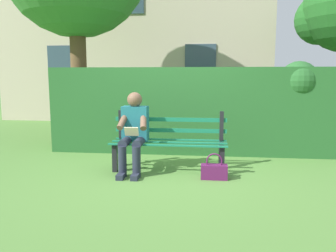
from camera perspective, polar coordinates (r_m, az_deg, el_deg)
The scene contains 6 objects.
ground at distance 5.12m, azimuth 0.13°, elevation -7.44°, with size 60.00×60.00×0.00m, color #517F38.
park_bench at distance 5.09m, azimuth 0.22°, elevation -2.66°, with size 1.71×0.50×0.88m.
person_seated at distance 4.97m, azimuth -5.80°, elevation -0.71°, with size 0.44×0.73×1.16m.
hedge_backdrop at distance 6.27m, azimuth 6.04°, elevation 3.01°, with size 5.53×0.82×1.66m.
building_facade at distance 11.92m, azimuth -4.91°, elevation 16.40°, with size 8.44×2.98×6.14m.
handbag at distance 4.71m, azimuth 7.76°, elevation -7.51°, with size 0.36×0.16×0.36m.
Camera 1 is at (-0.56, 4.90, 1.40)m, focal length 36.25 mm.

